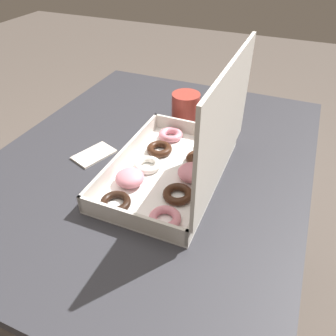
% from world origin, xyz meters
% --- Properties ---
extents(ground_plane, '(8.00, 8.00, 0.00)m').
position_xyz_m(ground_plane, '(0.00, 0.00, 0.00)').
color(ground_plane, '#564C44').
extents(dining_table, '(1.05, 0.84, 0.74)m').
position_xyz_m(dining_table, '(0.00, 0.00, 0.63)').
color(dining_table, '#2D2D33').
rests_on(dining_table, ground_plane).
extents(donut_box, '(0.41, 0.27, 0.32)m').
position_xyz_m(donut_box, '(0.05, 0.11, 0.80)').
color(donut_box, white).
rests_on(donut_box, dining_table).
extents(coffee_mug, '(0.09, 0.09, 0.09)m').
position_xyz_m(coffee_mug, '(-0.23, 0.01, 0.78)').
color(coffee_mug, '#A3382D').
rests_on(coffee_mug, dining_table).
extents(paper_napkin, '(0.13, 0.10, 0.01)m').
position_xyz_m(paper_napkin, '(0.06, -0.16, 0.74)').
color(paper_napkin, silver).
rests_on(paper_napkin, dining_table).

